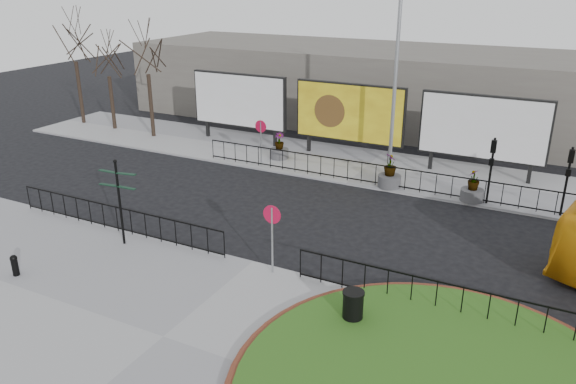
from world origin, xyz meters
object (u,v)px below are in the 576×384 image
Objects in this scene: fingerpost_sign at (119,194)px; billboard_mid at (349,113)px; lamp_post at (395,82)px; planter_b at (390,175)px; litter_bin at (353,308)px; planter_a at (279,150)px; bollard at (15,264)px; planter_c at (472,190)px.

billboard_mid is at bearing 73.73° from fingerpost_sign.
planter_b is at bearing -72.44° from lamp_post.
litter_bin is 15.95m from planter_a.
planter_b is (8.63, 13.94, 0.17)m from bollard.
fingerpost_sign is at bearing -91.37° from planter_a.
fingerpost_sign is 3.14× the size of litter_bin.
planter_a is at bearing 86.62° from fingerpost_sign.
billboard_mid reaches higher than planter_c.
planter_a is at bearing 171.43° from planter_c.
planter_a reaches higher than litter_bin.
bollard is at bearing -116.26° from fingerpost_sign.
fingerpost_sign is 9.72m from litter_bin.
lamp_post reaches higher than litter_bin.
billboard_mid is 4.31m from planter_a.
planter_a is 6.94m from planter_b.
bollard is (-8.14, -15.50, -4.29)m from lamp_post.
planter_c is at bearing -0.64° from planter_b.
fingerpost_sign is 12.68m from planter_b.
billboard_mid is at bearing 73.64° from bollard.
billboard_mid reaches higher than planter_b.
planter_b reaches higher than litter_bin.
planter_a reaches higher than bollard.
fingerpost_sign reaches higher than planter_c.
billboard_mid is 18.33m from bollard.
planter_c is at bearing -20.23° from lamp_post.
billboard_mid is 4.23m from lamp_post.
lamp_post is 6.19× the size of planter_c.
billboard_mid is 4.32× the size of planter_a.
fingerpost_sign is at bearing 174.09° from litter_bin.
fingerpost_sign reaches higher than bollard.
bollard is 16.40m from planter_b.
litter_bin reaches higher than bollard.
fingerpost_sign is at bearing -136.35° from planter_c.
planter_a is 0.96× the size of planter_c.
litter_bin is at bearing -7.91° from fingerpost_sign.
planter_c is (4.34, -1.60, -4.19)m from lamp_post.
lamp_post reaches higher than billboard_mid.
planter_c is at bearing 48.08° from bollard.
fingerpost_sign is at bearing -118.67° from lamp_post.
planter_a is (1.87, 15.50, 0.07)m from bollard.
billboard_mid is at bearing 111.86° from litter_bin.
planter_c is (12.48, 13.90, 0.10)m from bollard.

